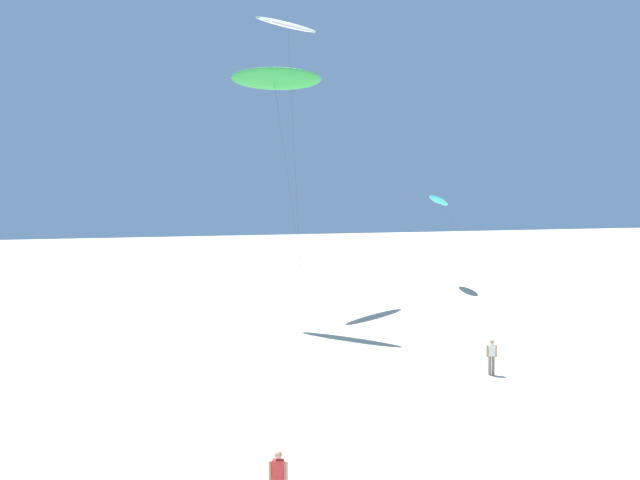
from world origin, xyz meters
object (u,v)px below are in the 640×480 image
at_px(flying_kite_0, 274,79).
at_px(person_near_left, 492,356).
at_px(flying_kite_3, 438,200).
at_px(person_foreground_walker, 278,479).
at_px(flying_kite_4, 288,25).

xyz_separation_m(flying_kite_0, person_near_left, (6.13, -14.92, -14.94)).
distance_m(flying_kite_3, person_foreground_walker, 45.71).
relative_size(flying_kite_0, person_near_left, 10.14).
height_order(flying_kite_3, person_foreground_walker, flying_kite_3).
relative_size(flying_kite_0, flying_kite_3, 1.93).
bearing_deg(flying_kite_3, person_foreground_walker, -125.71).
distance_m(flying_kite_4, person_foreground_walker, 40.04).
bearing_deg(person_near_left, flying_kite_3, 64.18).
relative_size(flying_kite_3, person_foreground_walker, 5.26).
relative_size(flying_kite_4, person_near_left, 13.40).
relative_size(flying_kite_0, person_foreground_walker, 10.13).
distance_m(person_foreground_walker, person_near_left, 16.18).
bearing_deg(flying_kite_0, flying_kite_3, 32.54).
bearing_deg(person_near_left, flying_kite_4, 96.37).
bearing_deg(flying_kite_0, person_foreground_walker, -106.13).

